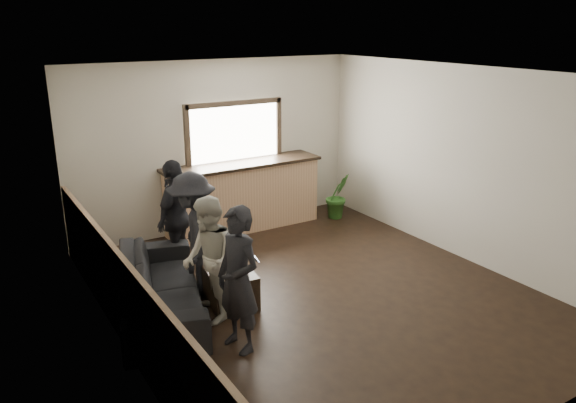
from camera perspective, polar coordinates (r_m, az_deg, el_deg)
ground at (r=7.38m, az=3.11°, el=-9.32°), size 5.00×6.00×0.01m
room_shell at (r=6.46m, az=-2.06°, el=0.74°), size 5.01×6.01×2.80m
bar_counter at (r=9.45m, az=-4.63°, el=1.01°), size 2.70×0.68×2.13m
sofa at (r=6.97m, az=-12.84°, el=-8.40°), size 1.51×2.48×0.68m
coffee_table at (r=7.21m, az=-6.24°, el=-8.18°), size 0.67×1.04×0.43m
cup_a at (r=7.26m, az=-7.55°, el=-5.74°), size 0.17×0.17×0.09m
cup_b at (r=7.02m, az=-4.56°, el=-6.51°), size 0.13×0.13×0.09m
potted_plant at (r=10.03m, az=5.09°, el=0.59°), size 0.46×0.37×0.81m
person_a at (r=5.92m, az=-5.07°, el=-7.96°), size 0.51×0.65×1.60m
person_b at (r=6.55m, az=-8.02°, el=-5.92°), size 0.70×0.82×1.50m
person_c at (r=7.17m, az=-9.62°, el=-3.35°), size 0.95×1.19×1.61m
person_d at (r=7.88m, az=-11.28°, el=-1.49°), size 0.96×0.93×1.61m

